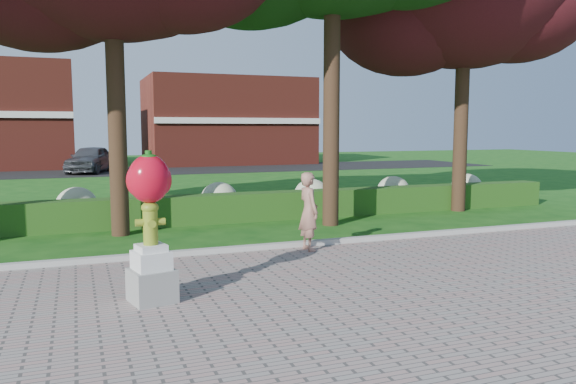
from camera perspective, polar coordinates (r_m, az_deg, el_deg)
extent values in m
plane|color=#144A12|center=(9.19, -1.01, -10.14)|extent=(100.00, 100.00, 0.00)
cube|color=#ADADA5|center=(11.95, -5.90, -5.91)|extent=(40.00, 0.18, 0.15)
cube|color=#234E16|center=(15.74, -9.66, -1.78)|extent=(24.00, 0.70, 0.80)
ellipsoid|color=#AEBB8E|center=(16.43, -20.68, -1.24)|extent=(1.10, 1.10, 0.99)
ellipsoid|color=#AEBB8E|center=(16.90, -7.00, -0.66)|extent=(1.10, 1.10, 0.99)
ellipsoid|color=#AEBB8E|center=(17.84, 2.40, -0.25)|extent=(1.10, 1.10, 0.99)
ellipsoid|color=#AEBB8E|center=(19.22, 10.65, 0.12)|extent=(1.10, 1.10, 0.99)
ellipsoid|color=#AEBB8E|center=(20.93, 17.68, 0.44)|extent=(1.10, 1.10, 0.99)
cube|color=black|center=(36.51, -16.04, 2.07)|extent=(50.00, 8.00, 0.02)
cube|color=maroon|center=(43.70, -6.25, 7.14)|extent=(12.00, 8.00, 6.40)
cylinder|color=black|center=(14.34, -17.02, 7.98)|extent=(0.44, 0.44, 6.16)
cylinder|color=black|center=(15.27, 4.45, 10.23)|extent=(0.44, 0.44, 7.28)
cylinder|color=black|center=(18.72, 17.17, 7.11)|extent=(0.44, 0.44, 5.88)
ellipsoid|color=black|center=(18.87, 11.92, 17.53)|extent=(5.04, 5.04, 4.03)
ellipsoid|color=black|center=(19.58, 22.29, 17.41)|extent=(4.62, 4.62, 3.70)
cube|color=gray|center=(8.77, -13.64, -9.20)|extent=(0.74, 0.74, 0.50)
cube|color=silver|center=(8.67, -13.71, -6.74)|extent=(0.59, 0.59, 0.28)
cube|color=silver|center=(8.63, -13.75, -5.52)|extent=(0.48, 0.48, 0.10)
cylinder|color=olive|center=(8.57, -13.80, -3.38)|extent=(0.22, 0.22, 0.55)
ellipsoid|color=olive|center=(8.53, -13.85, -1.54)|extent=(0.26, 0.26, 0.18)
cylinder|color=olive|center=(8.54, -14.87, -3.04)|extent=(0.12, 0.11, 0.11)
cylinder|color=olive|center=(8.58, -12.76, -2.94)|extent=(0.12, 0.11, 0.11)
cylinder|color=olive|center=(8.41, -13.69, -3.15)|extent=(0.12, 0.12, 0.12)
cylinder|color=olive|center=(8.52, -13.87, -1.01)|extent=(0.08, 0.08, 0.05)
ellipsoid|color=red|center=(8.48, -13.93, 1.31)|extent=(0.62, 0.56, 0.72)
ellipsoid|color=red|center=(8.46, -15.13, 1.13)|extent=(0.31, 0.31, 0.46)
ellipsoid|color=red|center=(8.51, -12.73, 1.22)|extent=(0.31, 0.31, 0.46)
cylinder|color=#195A14|center=(8.46, -14.00, 3.72)|extent=(0.10, 0.10, 0.12)
ellipsoid|color=#195A14|center=(8.46, -13.99, 3.51)|extent=(0.24, 0.24, 0.08)
imported|color=#9F6D5B|center=(11.95, 2.11, -1.97)|extent=(0.44, 0.64, 1.68)
imported|color=#43454B|center=(35.69, -19.44, 3.18)|extent=(3.40, 5.12, 1.62)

